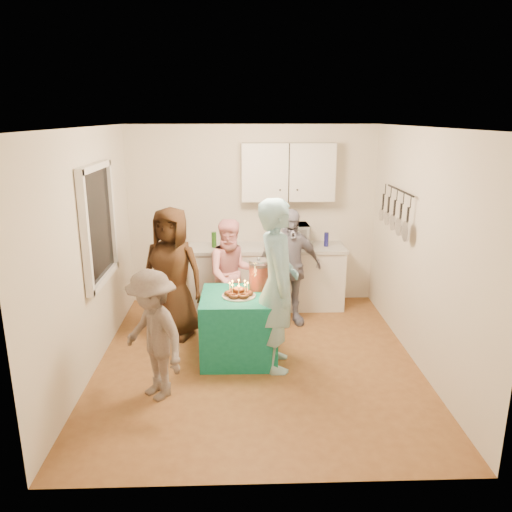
{
  "coord_description": "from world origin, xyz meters",
  "views": [
    {
      "loc": [
        -0.19,
        -5.19,
        2.72
      ],
      "look_at": [
        0.0,
        0.35,
        1.15
      ],
      "focal_mm": 35.0,
      "sensor_mm": 36.0,
      "label": 1
    }
  ],
  "objects_px": {
    "man_birthday": "(278,285)",
    "child_near_left": "(153,335)",
    "microwave": "(288,235)",
    "woman_back_center": "(232,274)",
    "woman_back_left": "(172,273)",
    "woman_back_right": "(288,268)",
    "party_table": "(239,326)",
    "punch_jar": "(259,275)",
    "counter": "(267,278)"
  },
  "relations": [
    {
      "from": "woman_back_center",
      "to": "woman_back_right",
      "type": "relative_size",
      "value": 0.93
    },
    {
      "from": "microwave",
      "to": "man_birthday",
      "type": "height_order",
      "value": "man_birthday"
    },
    {
      "from": "microwave",
      "to": "man_birthday",
      "type": "xyz_separation_m",
      "value": [
        -0.29,
        -1.82,
        -0.12
      ]
    },
    {
      "from": "woman_back_right",
      "to": "child_near_left",
      "type": "xyz_separation_m",
      "value": [
        -1.49,
        -1.78,
        -0.12
      ]
    },
    {
      "from": "microwave",
      "to": "woman_back_left",
      "type": "height_order",
      "value": "woman_back_left"
    },
    {
      "from": "child_near_left",
      "to": "microwave",
      "type": "bearing_deg",
      "value": 104.57
    },
    {
      "from": "woman_back_right",
      "to": "woman_back_center",
      "type": "bearing_deg",
      "value": 171.21
    },
    {
      "from": "woman_back_left",
      "to": "woman_back_center",
      "type": "xyz_separation_m",
      "value": [
        0.74,
        0.25,
        -0.1
      ]
    },
    {
      "from": "punch_jar",
      "to": "woman_back_left",
      "type": "relative_size",
      "value": 0.2
    },
    {
      "from": "man_birthday",
      "to": "woman_back_center",
      "type": "bearing_deg",
      "value": 23.77
    },
    {
      "from": "microwave",
      "to": "woman_back_center",
      "type": "height_order",
      "value": "woman_back_center"
    },
    {
      "from": "party_table",
      "to": "child_near_left",
      "type": "relative_size",
      "value": 0.64
    },
    {
      "from": "party_table",
      "to": "woman_back_left",
      "type": "relative_size",
      "value": 0.51
    },
    {
      "from": "party_table",
      "to": "man_birthday",
      "type": "height_order",
      "value": "man_birthday"
    },
    {
      "from": "microwave",
      "to": "child_near_left",
      "type": "xyz_separation_m",
      "value": [
        -1.54,
        -2.41,
        -0.41
      ]
    },
    {
      "from": "microwave",
      "to": "child_near_left",
      "type": "distance_m",
      "value": 2.89
    },
    {
      "from": "woman_back_left",
      "to": "woman_back_right",
      "type": "relative_size",
      "value": 1.06
    },
    {
      "from": "microwave",
      "to": "woman_back_center",
      "type": "xyz_separation_m",
      "value": [
        -0.79,
        -0.72,
        -0.34
      ]
    },
    {
      "from": "man_birthday",
      "to": "child_near_left",
      "type": "xyz_separation_m",
      "value": [
        -1.25,
        -0.6,
        -0.29
      ]
    },
    {
      "from": "counter",
      "to": "woman_back_left",
      "type": "bearing_deg",
      "value": -141.7
    },
    {
      "from": "party_table",
      "to": "man_birthday",
      "type": "distance_m",
      "value": 0.74
    },
    {
      "from": "woman_back_right",
      "to": "counter",
      "type": "bearing_deg",
      "value": 96.06
    },
    {
      "from": "punch_jar",
      "to": "man_birthday",
      "type": "distance_m",
      "value": 0.46
    },
    {
      "from": "microwave",
      "to": "child_near_left",
      "type": "bearing_deg",
      "value": -124.74
    },
    {
      "from": "woman_back_center",
      "to": "woman_back_right",
      "type": "height_order",
      "value": "woman_back_right"
    },
    {
      "from": "punch_jar",
      "to": "woman_back_right",
      "type": "height_order",
      "value": "woman_back_right"
    },
    {
      "from": "punch_jar",
      "to": "man_birthday",
      "type": "bearing_deg",
      "value": -65.64
    },
    {
      "from": "man_birthday",
      "to": "microwave",
      "type": "bearing_deg",
      "value": -9.76
    },
    {
      "from": "woman_back_left",
      "to": "child_near_left",
      "type": "distance_m",
      "value": 1.45
    },
    {
      "from": "party_table",
      "to": "woman_back_left",
      "type": "bearing_deg",
      "value": 142.84
    },
    {
      "from": "woman_back_left",
      "to": "woman_back_center",
      "type": "height_order",
      "value": "woman_back_left"
    },
    {
      "from": "microwave",
      "to": "punch_jar",
      "type": "xyz_separation_m",
      "value": [
        -0.47,
        -1.4,
        -0.14
      ]
    },
    {
      "from": "punch_jar",
      "to": "microwave",
      "type": "bearing_deg",
      "value": 71.32
    },
    {
      "from": "party_table",
      "to": "punch_jar",
      "type": "xyz_separation_m",
      "value": [
        0.23,
        0.19,
        0.55
      ]
    },
    {
      "from": "woman_back_center",
      "to": "child_near_left",
      "type": "relative_size",
      "value": 1.1
    },
    {
      "from": "microwave",
      "to": "child_near_left",
      "type": "relative_size",
      "value": 0.44
    },
    {
      "from": "man_birthday",
      "to": "woman_back_left",
      "type": "relative_size",
      "value": 1.14
    },
    {
      "from": "party_table",
      "to": "woman_back_left",
      "type": "xyz_separation_m",
      "value": [
        -0.82,
        0.63,
        0.45
      ]
    },
    {
      "from": "counter",
      "to": "microwave",
      "type": "height_order",
      "value": "microwave"
    },
    {
      "from": "party_table",
      "to": "punch_jar",
      "type": "bearing_deg",
      "value": 39.89
    },
    {
      "from": "microwave",
      "to": "party_table",
      "type": "relative_size",
      "value": 0.68
    },
    {
      "from": "punch_jar",
      "to": "woman_back_left",
      "type": "bearing_deg",
      "value": 157.76
    },
    {
      "from": "counter",
      "to": "woman_back_left",
      "type": "distance_m",
      "value": 1.61
    },
    {
      "from": "woman_back_left",
      "to": "man_birthday",
      "type": "bearing_deg",
      "value": -17.99
    },
    {
      "from": "man_birthday",
      "to": "child_near_left",
      "type": "distance_m",
      "value": 1.42
    },
    {
      "from": "counter",
      "to": "child_near_left",
      "type": "xyz_separation_m",
      "value": [
        -1.24,
        -2.41,
        0.23
      ]
    },
    {
      "from": "punch_jar",
      "to": "woman_back_center",
      "type": "height_order",
      "value": "woman_back_center"
    },
    {
      "from": "counter",
      "to": "party_table",
      "type": "distance_m",
      "value": 1.65
    },
    {
      "from": "party_table",
      "to": "woman_back_left",
      "type": "height_order",
      "value": "woman_back_left"
    },
    {
      "from": "counter",
      "to": "child_near_left",
      "type": "bearing_deg",
      "value": -117.12
    }
  ]
}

